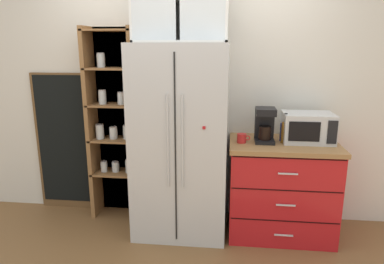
{
  "coord_description": "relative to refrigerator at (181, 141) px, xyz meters",
  "views": [
    {
      "loc": [
        0.44,
        -3.0,
        1.72
      ],
      "look_at": [
        0.1,
        0.02,
        0.96
      ],
      "focal_mm": 32.36,
      "sensor_mm": 36.0,
      "label": 1
    }
  ],
  "objects": [
    {
      "name": "pantry_shelf_column",
      "position": [
        -0.7,
        0.26,
        0.1
      ],
      "size": [
        0.53,
        0.3,
        1.9
      ],
      "color": "brown",
      "rests_on": "ground"
    },
    {
      "name": "wall_back_cream",
      "position": [
        -0.0,
        0.38,
        0.4
      ],
      "size": [
        4.98,
        0.1,
        2.55
      ],
      "primitive_type": "cube",
      "color": "silver",
      "rests_on": "ground"
    },
    {
      "name": "coffee_maker",
      "position": [
        0.75,
        0.03,
        0.16
      ],
      "size": [
        0.17,
        0.2,
        0.31
      ],
      "color": "black",
      "rests_on": "counter_cabinet"
    },
    {
      "name": "ground_plane",
      "position": [
        -0.0,
        -0.02,
        -0.87
      ],
      "size": [
        10.67,
        10.67,
        0.0
      ],
      "primitive_type": "plane",
      "color": "brown"
    },
    {
      "name": "refrigerator",
      "position": [
        0.0,
        0.0,
        0.0
      ],
      "size": [
        0.84,
        0.69,
        1.74
      ],
      "color": "silver",
      "rests_on": "ground"
    },
    {
      "name": "bottle_cobalt",
      "position": [
        0.92,
        0.08,
        0.11
      ],
      "size": [
        0.07,
        0.07,
        0.24
      ],
      "color": "navy",
      "rests_on": "counter_cabinet"
    },
    {
      "name": "chalkboard_menu",
      "position": [
        -1.29,
        0.31,
        -0.14
      ],
      "size": [
        0.6,
        0.04,
        1.46
      ],
      "color": "brown",
      "rests_on": "ground"
    },
    {
      "name": "upper_cabinet",
      "position": [
        -0.0,
        0.05,
        1.21
      ],
      "size": [
        0.8,
        0.32,
        0.68
      ],
      "color": "silver",
      "rests_on": "refrigerator"
    },
    {
      "name": "bottle_amber",
      "position": [
        0.92,
        0.01,
        0.13
      ],
      "size": [
        0.06,
        0.06,
        0.27
      ],
      "color": "brown",
      "rests_on": "counter_cabinet"
    },
    {
      "name": "counter_cabinet",
      "position": [
        0.92,
        0.03,
        -0.43
      ],
      "size": [
        0.96,
        0.64,
        0.88
      ],
      "color": "red",
      "rests_on": "ground"
    },
    {
      "name": "microwave",
      "position": [
        1.13,
        0.08,
        0.14
      ],
      "size": [
        0.44,
        0.33,
        0.26
      ],
      "color": "silver",
      "rests_on": "counter_cabinet"
    },
    {
      "name": "mug_red",
      "position": [
        0.55,
        -0.03,
        0.05
      ],
      "size": [
        0.12,
        0.08,
        0.08
      ],
      "color": "red",
      "rests_on": "counter_cabinet"
    }
  ]
}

